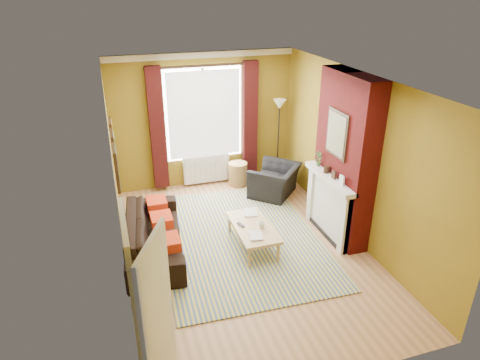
{
  "coord_description": "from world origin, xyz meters",
  "views": [
    {
      "loc": [
        -1.88,
        -5.66,
        4.04
      ],
      "look_at": [
        0.0,
        0.25,
        1.15
      ],
      "focal_mm": 32.0,
      "sensor_mm": 36.0,
      "label": 1
    }
  ],
  "objects_px": {
    "sofa": "(154,234)",
    "armchair": "(275,181)",
    "coffee_table": "(253,228)",
    "wicker_stool": "(238,174)",
    "floor_lamp": "(279,117)"
  },
  "relations": [
    {
      "from": "coffee_table",
      "to": "wicker_stool",
      "type": "xyz_separation_m",
      "value": [
        0.49,
        2.37,
        -0.1
      ]
    },
    {
      "from": "coffee_table",
      "to": "floor_lamp",
      "type": "xyz_separation_m",
      "value": [
        1.4,
        2.37,
        1.07
      ]
    },
    {
      "from": "armchair",
      "to": "wicker_stool",
      "type": "height_order",
      "value": "armchair"
    },
    {
      "from": "sofa",
      "to": "armchair",
      "type": "bearing_deg",
      "value": -57.74
    },
    {
      "from": "coffee_table",
      "to": "armchair",
      "type": "bearing_deg",
      "value": 57.65
    },
    {
      "from": "sofa",
      "to": "armchair",
      "type": "distance_m",
      "value": 2.94
    },
    {
      "from": "wicker_stool",
      "to": "floor_lamp",
      "type": "relative_size",
      "value": 0.28
    },
    {
      "from": "sofa",
      "to": "armchair",
      "type": "height_order",
      "value": "sofa"
    },
    {
      "from": "sofa",
      "to": "floor_lamp",
      "type": "height_order",
      "value": "floor_lamp"
    },
    {
      "from": "floor_lamp",
      "to": "armchair",
      "type": "bearing_deg",
      "value": -115.89
    },
    {
      "from": "armchair",
      "to": "coffee_table",
      "type": "bearing_deg",
      "value": 10.8
    },
    {
      "from": "armchair",
      "to": "coffee_table",
      "type": "height_order",
      "value": "armchair"
    },
    {
      "from": "armchair",
      "to": "floor_lamp",
      "type": "xyz_separation_m",
      "value": [
        0.34,
        0.7,
        1.11
      ]
    },
    {
      "from": "sofa",
      "to": "floor_lamp",
      "type": "xyz_separation_m",
      "value": [
        2.97,
        2.01,
        1.11
      ]
    },
    {
      "from": "coffee_table",
      "to": "wicker_stool",
      "type": "bearing_deg",
      "value": 78.44
    }
  ]
}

